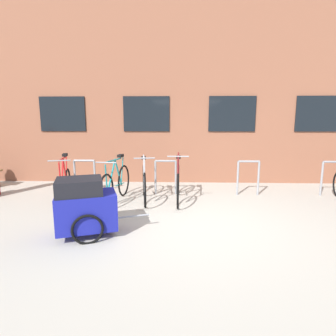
% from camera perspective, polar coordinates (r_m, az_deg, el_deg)
% --- Properties ---
extents(ground_plane, '(42.00, 42.00, 0.00)m').
position_cam_1_polar(ground_plane, '(4.91, 5.68, -11.46)').
color(ground_plane, '#B2ADA0').
extents(storefront_building, '(28.00, 5.47, 5.76)m').
position_cam_1_polar(storefront_building, '(10.53, 3.88, 15.88)').
color(storefront_building, brown).
rests_on(storefront_building, ground).
extents(bike_rack, '(6.55, 0.05, 0.85)m').
position_cam_1_polar(bike_rack, '(6.62, 8.17, -1.28)').
color(bike_rack, gray).
rests_on(bike_rack, ground).
extents(bicycle_red, '(0.55, 1.64, 1.06)m').
position_cam_1_polar(bicycle_red, '(6.46, -20.98, -3.31)').
color(bicycle_red, black).
rests_on(bicycle_red, ground).
extents(bicycle_silver, '(0.44, 1.69, 1.05)m').
position_cam_1_polar(bicycle_silver, '(6.16, -5.03, -3.12)').
color(bicycle_silver, black).
rests_on(bicycle_silver, ground).
extents(bicycle_teal, '(0.44, 1.82, 1.04)m').
position_cam_1_polar(bicycle_teal, '(6.14, -10.96, -3.28)').
color(bicycle_teal, black).
rests_on(bicycle_teal, ground).
extents(bicycle_maroon, '(0.44, 1.83, 1.10)m').
position_cam_1_polar(bicycle_maroon, '(6.13, 2.15, -3.12)').
color(bicycle_maroon, black).
rests_on(bicycle_maroon, ground).
extents(bike_trailer, '(1.47, 0.86, 0.94)m').
position_cam_1_polar(bike_trailer, '(4.44, -17.08, -7.64)').
color(bike_trailer, navy).
rests_on(bike_trailer, ground).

